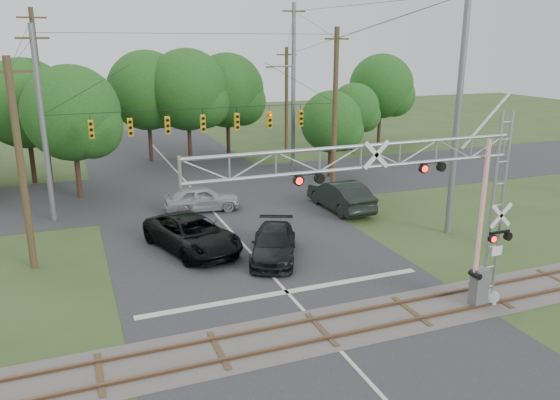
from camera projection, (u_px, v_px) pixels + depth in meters
name	position (u px, v px, depth m)	size (l,w,h in m)	color
ground	(346.00, 358.00, 18.80)	(160.00, 160.00, 0.00)	#31421E
road_main	(254.00, 256.00, 27.75)	(14.00, 90.00, 0.02)	#27272A
road_cross	(193.00, 190.00, 40.27)	(90.00, 12.00, 0.02)	#27272A
railroad_track	(321.00, 330.00, 20.58)	(90.00, 3.20, 0.17)	#4F4A45
crossing_gantry	(419.00, 196.00, 20.16)	(13.21, 1.02, 7.97)	#969691
traffic_signal_span	(216.00, 119.00, 35.42)	(19.34, 0.36, 11.50)	slate
pickup_black	(192.00, 234.00, 28.34)	(2.97, 6.44, 1.79)	black
car_dark	(274.00, 244.00, 27.31)	(2.13, 5.23, 1.52)	black
sedan_silver	(202.00, 198.00, 35.06)	(1.93, 4.81, 1.64)	#989B9F
suv_dark	(340.00, 195.00, 35.26)	(2.04, 5.85, 1.93)	black
streetlight	(290.00, 112.00, 45.09)	(2.35, 0.25, 8.83)	slate
utility_poles	(235.00, 105.00, 38.45)	(24.06, 25.54, 13.60)	#3D2E1C
treeline	(140.00, 98.00, 45.68)	(53.39, 20.08, 10.05)	#362218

